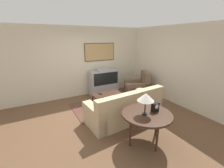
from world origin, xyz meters
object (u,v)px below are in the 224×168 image
tv (104,82)px  couch (125,109)px  coffee_table (107,95)px  console_table (147,116)px  table_lamp (146,97)px  armchair (137,88)px  mantel_clock (155,107)px

tv → couch: size_ratio=0.52×
coffee_table → console_table: bearing=-93.4°
coffee_table → table_lamp: 2.29m
armchair → mantel_clock: bearing=-7.5°
armchair → table_lamp: (-1.78, -2.48, 0.81)m
table_lamp → mantel_clock: table_lamp is taller
couch → table_lamp: (-0.23, -1.06, 0.79)m
console_table → mantel_clock: (0.21, -0.01, 0.16)m
armchair → table_lamp: size_ratio=2.41×
couch → armchair: size_ratio=1.96×
armchair → mantel_clock: (-1.49, -2.48, 0.52)m
mantel_clock → armchair: bearing=59.1°
armchair → coffee_table: 1.61m
couch → console_table: 1.11m
armchair → console_table: 3.02m
table_lamp → couch: bearing=77.9°
tv → mantel_clock: size_ratio=5.93×
couch → mantel_clock: size_ratio=11.45×
tv → armchair: tv is taller
table_lamp → tv: bearing=79.9°
tv → couch: bearing=-99.0°
coffee_table → mantel_clock: mantel_clock is taller
console_table → coffee_table: bearing=86.6°
coffee_table → mantel_clock: bearing=-87.7°
table_lamp → mantel_clock: (0.29, -0.00, -0.29)m
couch → armchair: bearing=-141.9°
tv → coffee_table: tv is taller
couch → console_table: bearing=77.2°
tv → coffee_table: bearing=-109.4°
couch → table_lamp: bearing=73.4°
tv → table_lamp: size_ratio=2.44×
couch → armchair: armchair is taller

